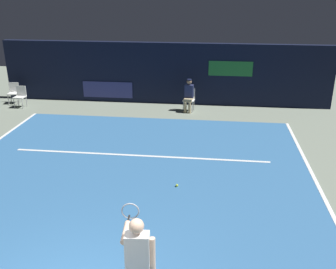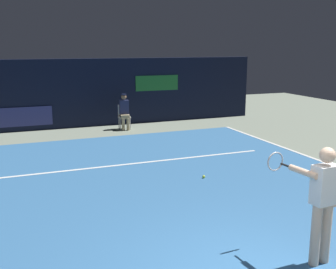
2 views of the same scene
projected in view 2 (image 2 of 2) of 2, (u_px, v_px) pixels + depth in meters
ground_plane at (153, 187)px, 9.12m from camera, size 28.75×28.75×0.00m
court_surface at (153, 187)px, 9.12m from camera, size 9.93×10.78×0.01m
line_sideline_left at (328, 164)px, 10.88m from camera, size 0.10×10.78×0.01m
line_service at (129, 164)px, 10.83m from camera, size 7.75×0.10×0.01m
back_wall at (87, 93)px, 15.73m from camera, size 14.02×0.33×2.60m
tennis_player at (322, 198)px, 5.73m from camera, size 0.68×0.93×1.73m
line_judge_on_chair at (124, 111)px, 15.29m from camera, size 0.48×0.56×1.32m
tennis_ball at (204, 177)px, 9.69m from camera, size 0.07×0.07×0.07m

